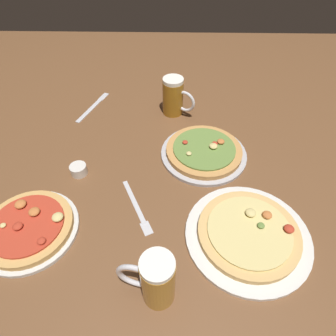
{
  "coord_description": "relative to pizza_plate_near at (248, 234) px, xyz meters",
  "views": [
    {
      "loc": [
        0.01,
        -0.64,
        0.69
      ],
      "look_at": [
        0.0,
        0.0,
        0.02
      ],
      "focal_mm": 30.29,
      "sensor_mm": 36.0,
      "label": 1
    }
  ],
  "objects": [
    {
      "name": "pizza_plate_far",
      "position": [
        -0.1,
        0.32,
        0.0
      ],
      "size": [
        0.3,
        0.3,
        0.05
      ],
      "color": "#B2B2B7",
      "rests_on": "ground_plane"
    },
    {
      "name": "beer_mug_dark",
      "position": [
        -0.24,
        -0.16,
        0.06
      ],
      "size": [
        0.13,
        0.08,
        0.16
      ],
      "color": "#B27A23",
      "rests_on": "ground_plane"
    },
    {
      "name": "ramekin_butter",
      "position": [
        -0.51,
        0.23,
        0.0
      ],
      "size": [
        0.05,
        0.05,
        0.03
      ],
      "primitive_type": "cylinder",
      "color": "silver",
      "rests_on": "ground_plane"
    },
    {
      "name": "fork_left",
      "position": [
        -0.31,
        0.09,
        -0.01
      ],
      "size": [
        0.11,
        0.2,
        0.01
      ],
      "color": "silver",
      "rests_on": "ground_plane"
    },
    {
      "name": "knife_right",
      "position": [
        -0.55,
        0.61,
        -0.01
      ],
      "size": [
        0.1,
        0.23,
        0.01
      ],
      "color": "silver",
      "rests_on": "ground_plane"
    },
    {
      "name": "ground_plane",
      "position": [
        -0.22,
        0.24,
        -0.03
      ],
      "size": [
        2.4,
        2.4,
        0.03
      ],
      "primitive_type": "cube",
      "color": "brown"
    },
    {
      "name": "pizza_plate_near",
      "position": [
        0.0,
        0.0,
        0.0
      ],
      "size": [
        0.34,
        0.34,
        0.05
      ],
      "color": "silver",
      "rests_on": "ground_plane"
    },
    {
      "name": "pizza_plate_side",
      "position": [
        -0.6,
        0.01,
        0.0
      ],
      "size": [
        0.27,
        0.27,
        0.05
      ],
      "color": "silver",
      "rests_on": "ground_plane"
    },
    {
      "name": "beer_mug_amber",
      "position": [
        -0.21,
        0.58,
        0.06
      ],
      "size": [
        0.13,
        0.09,
        0.15
      ],
      "color": "#9E6619",
      "rests_on": "ground_plane"
    }
  ]
}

